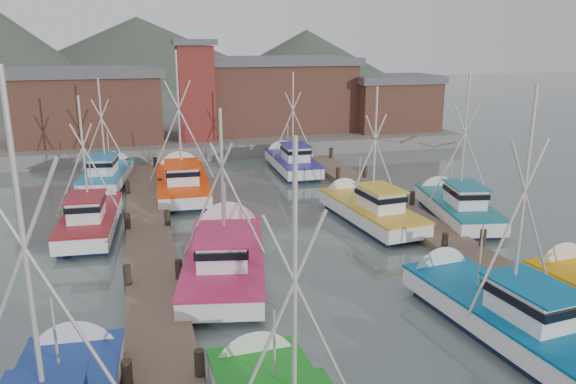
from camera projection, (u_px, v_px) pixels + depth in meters
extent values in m
plane|color=#4D5D58|center=(366.00, 327.00, 19.64)|extent=(260.00, 260.00, 0.00)
cube|color=brown|center=(155.00, 296.00, 21.51)|extent=(2.20, 46.00, 0.40)
cylinder|color=black|center=(128.00, 283.00, 22.12)|extent=(0.30, 0.30, 1.50)
cylinder|color=black|center=(128.00, 227.00, 28.63)|extent=(0.30, 0.30, 1.50)
cylinder|color=black|center=(128.00, 193.00, 35.14)|extent=(0.30, 0.30, 1.50)
cylinder|color=black|center=(128.00, 169.00, 41.65)|extent=(0.30, 0.30, 1.50)
cylinder|color=black|center=(200.00, 374.00, 16.12)|extent=(0.30, 0.30, 1.50)
cylinder|color=black|center=(179.00, 277.00, 22.63)|extent=(0.30, 0.30, 1.50)
cylinder|color=black|center=(168.00, 224.00, 29.14)|extent=(0.30, 0.30, 1.50)
cylinder|color=black|center=(160.00, 190.00, 35.65)|extent=(0.30, 0.30, 1.50)
cylinder|color=black|center=(155.00, 167.00, 42.16)|extent=(0.30, 0.30, 1.50)
cube|color=brown|center=(475.00, 260.00, 25.10)|extent=(2.20, 46.00, 0.40)
cylinder|color=black|center=(551.00, 320.00, 19.20)|extent=(0.30, 0.30, 1.50)
cylinder|color=black|center=(444.00, 249.00, 25.71)|extent=(0.30, 0.30, 1.50)
cylinder|color=black|center=(380.00, 206.00, 32.22)|extent=(0.30, 0.30, 1.50)
cylinder|color=black|center=(338.00, 178.00, 38.73)|extent=(0.30, 0.30, 1.50)
cylinder|color=black|center=(308.00, 158.00, 45.24)|extent=(0.30, 0.30, 1.50)
cylinder|color=black|center=(482.00, 245.00, 26.22)|extent=(0.30, 0.30, 1.50)
cylinder|color=black|center=(412.00, 204.00, 32.73)|extent=(0.30, 0.30, 1.50)
cylinder|color=black|center=(365.00, 177.00, 39.24)|extent=(0.30, 0.30, 1.50)
cylinder|color=black|center=(331.00, 157.00, 45.75)|extent=(0.30, 0.30, 1.50)
cube|color=gray|center=(214.00, 138.00, 53.89)|extent=(44.00, 16.00, 1.20)
cube|color=brown|center=(89.00, 109.00, 48.33)|extent=(12.00, 8.00, 5.50)
cube|color=#5D5D62|center=(85.00, 72.00, 47.51)|extent=(12.72, 8.48, 0.70)
cube|color=brown|center=(274.00, 97.00, 54.46)|extent=(14.00, 9.00, 6.20)
cube|color=#5D5D62|center=(274.00, 61.00, 53.55)|extent=(14.84, 9.54, 0.70)
cube|color=brown|center=(391.00, 106.00, 54.71)|extent=(8.00, 6.00, 4.50)
cube|color=#5D5D62|center=(392.00, 79.00, 54.03)|extent=(8.48, 6.36, 0.70)
cube|color=maroon|center=(196.00, 93.00, 48.45)|extent=(3.00, 3.00, 8.00)
cube|color=#5D5D62|center=(194.00, 43.00, 47.33)|extent=(3.60, 3.60, 0.50)
cone|color=#475345|center=(141.00, 80.00, 139.25)|extent=(140.00, 140.00, 30.00)
cone|color=#475345|center=(306.00, 79.00, 140.21)|extent=(90.00, 90.00, 24.00)
cone|color=white|center=(251.00, 360.00, 16.62)|extent=(2.51, 1.19, 2.47)
cylinder|color=#BCB6AD|center=(295.00, 296.00, 11.80)|extent=(0.11, 0.11, 6.82)
cylinder|color=#BCB6AD|center=(272.00, 334.00, 11.86)|extent=(2.44, 0.17, 5.33)
cylinder|color=#BCB6AD|center=(317.00, 327.00, 12.16)|extent=(2.44, 0.17, 5.33)
cylinder|color=#BCB6AD|center=(274.00, 351.00, 13.83)|extent=(0.07, 0.07, 2.20)
cube|color=#0F1832|center=(504.00, 333.00, 19.15)|extent=(3.20, 7.63, 0.70)
cube|color=white|center=(506.00, 316.00, 18.98)|extent=(3.63, 8.67, 0.80)
cube|color=#035B8D|center=(508.00, 305.00, 18.88)|extent=(3.72, 8.77, 0.10)
cone|color=white|center=(432.00, 273.00, 22.80)|extent=(2.74, 1.38, 2.63)
cube|color=white|center=(532.00, 303.00, 17.82)|extent=(1.96, 2.70, 1.10)
cube|color=black|center=(533.00, 296.00, 17.76)|extent=(2.10, 2.96, 0.28)
cube|color=#035B8D|center=(534.00, 286.00, 17.66)|extent=(2.23, 3.14, 0.07)
cylinder|color=#BCB6AD|center=(523.00, 202.00, 17.76)|extent=(0.13, 0.13, 7.32)
cylinder|color=#BCB6AD|center=(507.00, 230.00, 17.79)|extent=(2.61, 0.37, 5.72)
cylinder|color=#BCB6AD|center=(533.00, 226.00, 18.17)|extent=(2.61, 0.37, 5.72)
cylinder|color=#BCB6AD|center=(480.00, 256.00, 19.92)|extent=(0.08, 0.08, 2.35)
cone|color=white|center=(79.00, 350.00, 17.15)|extent=(2.62, 1.29, 2.55)
cylinder|color=#BCB6AD|center=(26.00, 261.00, 11.91)|extent=(0.13, 0.13, 8.17)
cylinder|color=#BCB6AD|center=(4.00, 304.00, 12.06)|extent=(2.91, 0.31, 6.38)
cylinder|color=#BCB6AD|center=(59.00, 300.00, 12.27)|extent=(2.91, 0.31, 6.38)
cylinder|color=#BCB6AD|center=(56.00, 343.00, 14.22)|extent=(0.08, 0.08, 2.45)
cone|color=white|center=(550.00, 268.00, 23.27)|extent=(2.77, 1.36, 2.67)
cube|color=#0F1832|center=(225.00, 274.00, 23.98)|extent=(4.33, 8.75, 0.70)
cube|color=white|center=(225.00, 259.00, 23.81)|extent=(4.92, 9.95, 0.80)
cube|color=#C21E53|center=(225.00, 251.00, 23.71)|extent=(5.03, 10.06, 0.10)
cone|color=white|center=(229.00, 227.00, 28.43)|extent=(3.14, 1.67, 2.98)
cube|color=white|center=(223.00, 248.00, 22.46)|extent=(2.45, 3.18, 1.10)
cube|color=black|center=(223.00, 243.00, 22.40)|extent=(2.63, 3.49, 0.28)
cube|color=#C21E53|center=(223.00, 234.00, 22.30)|extent=(2.79, 3.70, 0.07)
cylinder|color=#BCB6AD|center=(222.00, 183.00, 22.73)|extent=(0.16, 0.16, 6.03)
cylinder|color=#BCB6AD|center=(208.00, 200.00, 22.87)|extent=(2.15, 0.53, 4.72)
cylinder|color=#BCB6AD|center=(238.00, 199.00, 22.95)|extent=(2.15, 0.53, 4.72)
cylinder|color=#BCB6AD|center=(225.00, 212.00, 25.04)|extent=(0.09, 0.09, 2.66)
cube|color=#0F1832|center=(370.00, 223.00, 30.64)|extent=(2.92, 7.14, 0.70)
cube|color=white|center=(371.00, 211.00, 30.47)|extent=(3.32, 8.11, 0.80)
cube|color=gold|center=(371.00, 205.00, 30.37)|extent=(3.40, 8.19, 0.10)
cone|color=white|center=(339.00, 196.00, 34.06)|extent=(2.56, 1.33, 2.47)
cube|color=white|center=(380.00, 199.00, 29.36)|extent=(1.81, 2.51, 1.10)
cube|color=black|center=(381.00, 195.00, 29.30)|extent=(1.94, 2.76, 0.28)
cube|color=gold|center=(381.00, 188.00, 29.21)|extent=(2.06, 2.92, 0.07)
cylinder|color=#BCB6AD|center=(375.00, 147.00, 29.39)|extent=(0.12, 0.12, 6.31)
cylinder|color=#BCB6AD|center=(366.00, 162.00, 29.41)|extent=(2.25, 0.30, 4.93)
cylinder|color=#BCB6AD|center=(383.00, 161.00, 29.76)|extent=(2.25, 0.30, 4.93)
cylinder|color=#BCB6AD|center=(359.00, 177.00, 31.33)|extent=(0.07, 0.07, 2.20)
cube|color=#0F1832|center=(92.00, 232.00, 29.11)|extent=(2.69, 6.94, 0.70)
cube|color=white|center=(90.00, 220.00, 28.93)|extent=(3.06, 7.88, 0.80)
cube|color=maroon|center=(90.00, 213.00, 28.83)|extent=(3.14, 7.97, 0.10)
cone|color=white|center=(100.00, 203.00, 32.63)|extent=(2.48, 1.27, 2.41)
cube|color=white|center=(86.00, 208.00, 27.81)|extent=(1.72, 2.42, 1.10)
cube|color=black|center=(86.00, 204.00, 27.75)|extent=(1.84, 2.66, 0.28)
cube|color=maroon|center=(85.00, 197.00, 27.65)|extent=(1.95, 2.82, 0.07)
cylinder|color=#BCB6AD|center=(84.00, 156.00, 27.89)|extent=(0.12, 0.12, 6.00)
cylinder|color=#BCB6AD|center=(74.00, 171.00, 27.98)|extent=(2.16, 0.24, 4.70)
cylinder|color=#BCB6AD|center=(96.00, 170.00, 28.18)|extent=(2.16, 0.24, 4.70)
cylinder|color=#BCB6AD|center=(91.00, 184.00, 29.83)|extent=(0.07, 0.07, 2.32)
cube|color=#0F1832|center=(457.00, 219.00, 31.27)|extent=(3.41, 6.96, 0.70)
cube|color=white|center=(458.00, 208.00, 31.10)|extent=(3.88, 7.91, 0.80)
cube|color=#106972|center=(458.00, 201.00, 31.00)|extent=(3.97, 8.00, 0.10)
cone|color=white|center=(435.00, 192.00, 34.78)|extent=(2.56, 1.53, 2.39)
cube|color=white|center=(465.00, 196.00, 29.97)|extent=(1.95, 2.52, 1.10)
cube|color=black|center=(466.00, 192.00, 29.91)|extent=(2.09, 2.77, 0.28)
cube|color=#106972|center=(466.00, 185.00, 29.82)|extent=(2.21, 2.93, 0.07)
cylinder|color=#BCB6AD|center=(464.00, 139.00, 29.92)|extent=(0.13, 0.13, 7.01)
cylinder|color=#BCB6AD|center=(454.00, 154.00, 30.10)|extent=(2.47, 0.55, 5.47)
cylinder|color=#BCB6AD|center=(472.00, 154.00, 30.18)|extent=(2.47, 0.55, 5.47)
cylinder|color=#BCB6AD|center=(451.00, 174.00, 31.99)|extent=(0.08, 0.08, 2.22)
cube|color=#0F1832|center=(183.00, 193.00, 36.55)|extent=(3.11, 8.44, 0.70)
cube|color=white|center=(182.00, 183.00, 36.38)|extent=(3.54, 9.59, 0.80)
cube|color=#FB3B01|center=(182.00, 178.00, 36.28)|extent=(3.64, 9.68, 0.10)
cone|color=white|center=(180.00, 170.00, 40.87)|extent=(3.00, 1.25, 2.95)
cube|color=white|center=(182.00, 173.00, 35.06)|extent=(2.04, 2.92, 1.10)
cube|color=black|center=(182.00, 169.00, 35.00)|extent=(2.18, 3.21, 0.28)
cube|color=#FB3B01|center=(182.00, 164.00, 34.91)|extent=(2.31, 3.41, 0.07)
cylinder|color=#BCB6AD|center=(179.00, 116.00, 35.04)|extent=(0.14, 0.14, 8.02)
cylinder|color=#BCB6AD|center=(170.00, 131.00, 35.16)|extent=(2.86, 0.24, 6.27)
cylinder|color=#BCB6AD|center=(189.00, 130.00, 35.42)|extent=(2.86, 0.24, 6.27)
cylinder|color=#BCB6AD|center=(180.00, 154.00, 37.56)|extent=(0.08, 0.08, 2.64)
cube|color=#0F1832|center=(292.00, 171.00, 42.64)|extent=(2.53, 7.16, 0.70)
cube|color=white|center=(292.00, 163.00, 42.47)|extent=(2.88, 8.14, 0.80)
cube|color=navy|center=(292.00, 158.00, 42.37)|extent=(2.96, 8.22, 0.10)
cone|color=white|center=(280.00, 154.00, 46.28)|extent=(2.55, 1.18, 2.52)
cube|color=white|center=(295.00, 153.00, 41.31)|extent=(1.70, 2.47, 1.10)
cube|color=black|center=(295.00, 150.00, 41.25)|extent=(1.82, 2.71, 0.28)
cube|color=navy|center=(295.00, 145.00, 41.15)|extent=(1.93, 2.88, 0.07)
cylinder|color=#BCB6AD|center=(293.00, 116.00, 41.37)|extent=(0.12, 0.12, 6.34)
cylinder|color=#BCB6AD|center=(286.00, 126.00, 41.45)|extent=(2.27, 0.16, 4.96)
cylinder|color=#BCB6AD|center=(300.00, 126.00, 41.69)|extent=(2.27, 0.16, 4.96)
cylinder|color=#BCB6AD|center=(288.00, 139.00, 43.41)|extent=(0.07, 0.07, 2.25)
cube|color=#0F1832|center=(108.00, 185.00, 38.59)|extent=(3.17, 7.06, 0.70)
cube|color=white|center=(107.00, 176.00, 38.42)|extent=(3.60, 8.02, 0.80)
cube|color=teal|center=(106.00, 170.00, 38.32)|extent=(3.69, 8.11, 0.10)
cone|color=white|center=(117.00, 166.00, 42.16)|extent=(2.55, 1.44, 2.42)
cube|color=white|center=(103.00, 165.00, 37.28)|extent=(1.88, 2.52, 1.10)
cube|color=black|center=(103.00, 162.00, 37.22)|extent=(2.01, 2.77, 0.28)
cube|color=teal|center=(102.00, 156.00, 37.12)|extent=(2.13, 2.93, 0.07)
cylinder|color=#BCB6AD|center=(102.00, 125.00, 37.34)|extent=(0.13, 0.13, 6.22)
cylinder|color=#BCB6AD|center=(95.00, 136.00, 37.47)|extent=(2.22, 0.41, 4.87)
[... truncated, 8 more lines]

